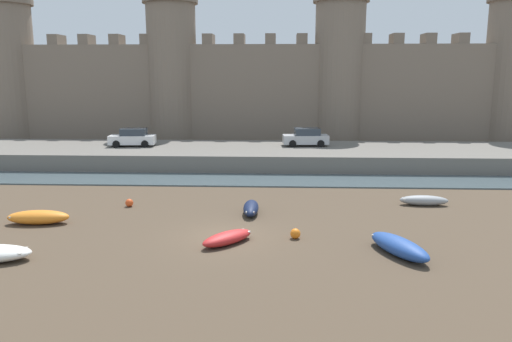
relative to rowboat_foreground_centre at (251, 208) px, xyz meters
The scene contains 13 objects.
ground_plane 4.42m from the rowboat_foreground_centre, 103.47° to the right, with size 160.00×160.00×0.00m, color #4C3D2D.
water_channel 9.15m from the rowboat_foreground_centre, 96.44° to the left, with size 80.00×4.50×0.10m, color #47565B.
quay_road 16.38m from the rowboat_foreground_centre, 93.59° to the left, with size 66.27×10.00×1.46m, color #666059.
castle 27.99m from the rowboat_foreground_centre, 92.16° to the left, with size 60.16×5.89×19.29m.
rowboat_foreground_centre is the anchor object (origin of this frame).
rowboat_near_channel_right 5.28m from the rowboat_foreground_centre, 99.17° to the right, with size 2.74×2.81×0.58m.
rowboat_midflat_right 11.64m from the rowboat_foreground_centre, 167.75° to the right, with size 3.38×1.44×0.75m.
rowboat_foreground_left 10.81m from the rowboat_foreground_centre, 12.75° to the left, with size 2.97×1.03×0.62m.
rowboat_near_channel_left 9.42m from the rowboat_foreground_centre, 42.15° to the right, with size 2.70×3.90×0.78m.
mooring_buoy_near_shore 7.62m from the rowboat_foreground_centre, behind, with size 0.48×0.48×0.48m, color #E04C1E.
mooring_buoy_mid_mud 4.93m from the rowboat_foreground_centre, 60.58° to the right, with size 0.51×0.51×0.51m, color orange.
car_quay_east 20.53m from the rowboat_foreground_centre, 124.95° to the left, with size 4.22×2.13×1.62m.
car_quay_west 18.24m from the rowboat_foreground_centre, 76.98° to the left, with size 4.22×2.13×1.62m.
Camera 1 is at (2.56, -23.54, 8.00)m, focal length 35.00 mm.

